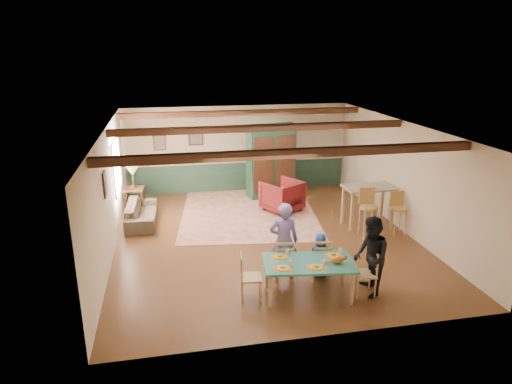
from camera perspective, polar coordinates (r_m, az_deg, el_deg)
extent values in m
plane|color=#492814|center=(11.07, 1.11, -5.79)|extent=(8.00, 8.00, 0.00)
cube|color=beige|center=(14.41, -2.28, 5.41)|extent=(7.00, 0.02, 2.70)
cube|color=beige|center=(10.45, -17.93, -0.21)|extent=(0.02, 8.00, 2.70)
cube|color=beige|center=(11.84, 17.95, 1.83)|extent=(0.02, 8.00, 2.70)
cube|color=white|center=(10.30, 1.20, 8.13)|extent=(7.00, 8.00, 0.02)
cube|color=#1F3A2B|center=(14.61, -2.23, 1.94)|extent=(6.95, 0.03, 0.90)
cube|color=#331A0E|center=(8.13, 4.70, 4.85)|extent=(6.95, 0.16, 0.16)
cube|color=#331A0E|center=(10.70, 0.73, 8.01)|extent=(6.95, 0.16, 0.16)
cube|color=#331A0E|center=(13.22, -1.65, 9.85)|extent=(6.95, 0.16, 0.16)
imported|color=#7861A6|center=(8.97, 3.50, -6.15)|extent=(0.62, 0.45, 1.58)
imported|color=black|center=(8.65, 14.16, -7.86)|extent=(0.66, 0.80, 1.51)
imported|color=navy|center=(9.22, 8.01, -7.85)|extent=(0.48, 0.35, 0.92)
cube|color=beige|center=(12.73, -0.97, -2.55)|extent=(4.16, 4.75, 0.01)
cube|color=#163724|center=(13.86, 1.86, 3.89)|extent=(1.64, 0.83, 2.21)
imported|color=#460E11|center=(12.75, 3.25, -0.47)|extent=(1.31, 1.32, 0.89)
imported|color=#3E3427|center=(12.30, -14.10, -2.53)|extent=(0.80, 1.88, 0.54)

